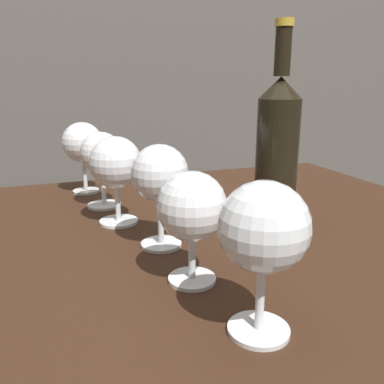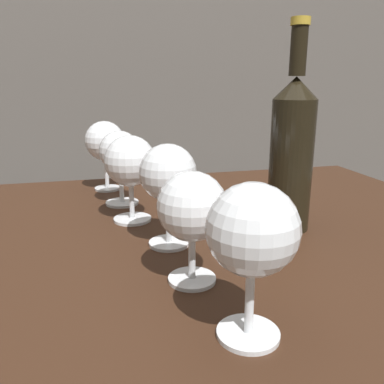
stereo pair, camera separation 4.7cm
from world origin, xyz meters
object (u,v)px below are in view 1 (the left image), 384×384
Objects in this scene: wine_glass_pinot at (160,175)px; wine_glass_port at (116,165)px; wine_bottle at (277,149)px; wine_glass_amber at (101,155)px; wine_glass_white at (82,143)px; wine_glass_rose at (192,208)px; wine_glass_cabernet at (264,230)px.

wine_glass_port is at bearing 109.43° from wine_glass_pinot.
wine_bottle is at bearing -21.49° from wine_glass_port.
wine_glass_port is 1.03× the size of wine_glass_amber.
wine_glass_amber is at bearing -78.56° from wine_glass_white.
wine_bottle is at bearing 35.33° from wine_glass_rose.
wine_glass_pinot reaches higher than wine_glass_amber.
wine_glass_white reaches higher than wine_glass_amber.
wine_glass_rose is at bearing -80.04° from wine_glass_amber.
wine_glass_cabernet reaches higher than wine_glass_rose.
wine_glass_pinot reaches higher than wine_glass_port.
wine_glass_amber is at bearing 142.26° from wine_bottle.
wine_glass_cabernet is 0.48m from wine_glass_amber.
wine_glass_port is at bearing 158.51° from wine_bottle.
wine_bottle is at bearing -48.44° from wine_glass_white.
wine_glass_amber is (-0.06, 0.35, 0.01)m from wine_glass_rose.
wine_glass_white is at bearing 100.78° from wine_glass_cabernet.
wine_glass_rose is 0.92× the size of wine_glass_port.
wine_glass_cabernet is at bearing -78.04° from wine_glass_port.
wine_bottle is (0.29, -0.33, 0.02)m from wine_glass_white.
wine_glass_amber is 0.95× the size of wine_glass_white.
wine_bottle is at bearing -37.74° from wine_glass_amber.
wine_glass_cabernet reaches higher than wine_glass_port.
wine_bottle is (0.20, 0.14, 0.04)m from wine_glass_rose.
wine_glass_port is 0.11m from wine_glass_amber.
wine_glass_pinot is 1.02× the size of wine_glass_port.
wine_glass_rose is 0.90× the size of wine_glass_white.
wine_glass_port reaches higher than wine_glass_amber.
wine_glass_white is 0.44m from wine_bottle.
wine_glass_cabernet is 0.13m from wine_glass_rose.
wine_glass_white is (-0.08, 0.35, -0.00)m from wine_glass_pinot.
wine_glass_white is at bearing 98.85° from wine_glass_port.
wine_glass_white is at bearing 101.44° from wine_glass_amber.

